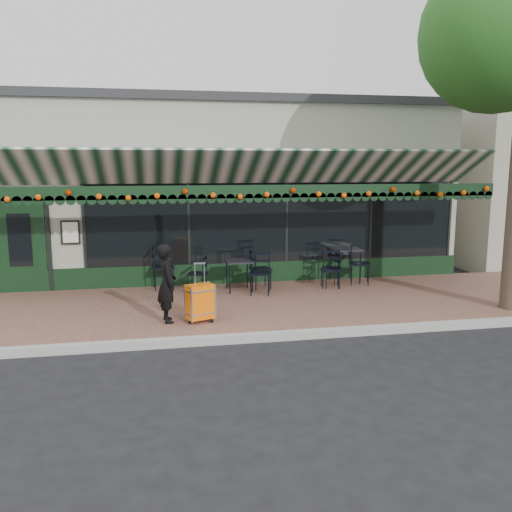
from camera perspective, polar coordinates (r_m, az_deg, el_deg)
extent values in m
plane|color=black|center=(9.62, 0.81, -8.79)|extent=(80.00, 80.00, 0.00)
cube|color=brown|center=(11.48, -1.24, -5.32)|extent=(18.00, 4.00, 0.15)
cube|color=#9E9E99|center=(9.52, 0.91, -8.51)|extent=(18.00, 0.16, 0.15)
cube|color=#A3A18D|center=(17.05, -4.71, 6.98)|extent=(12.00, 8.00, 4.50)
cube|color=black|center=(13.35, 2.38, 3.67)|extent=(9.20, 0.04, 2.00)
cube|color=black|center=(13.36, -23.55, 1.14)|extent=(1.10, 0.07, 2.20)
cube|color=silver|center=(13.09, -18.95, 2.37)|extent=(0.42, 0.04, 0.55)
cube|color=black|center=(11.62, -1.72, 6.78)|extent=(12.00, 0.03, 0.28)
cylinder|color=orange|center=(11.56, -1.67, 6.67)|extent=(11.60, 0.12, 0.12)
imported|color=black|center=(10.10, -9.37, -2.85)|extent=(0.43, 0.58, 1.46)
cube|color=#FF6A08|center=(10.08, -5.90, -4.80)|extent=(0.55, 0.43, 0.65)
cube|color=black|center=(10.17, -5.86, -6.73)|extent=(0.55, 0.43, 0.06)
cube|color=silver|center=(9.96, -5.95, -1.89)|extent=(0.21, 0.11, 0.40)
cube|color=black|center=(13.54, 9.42, 0.71)|extent=(0.68, 0.68, 0.05)
cylinder|color=black|center=(13.25, 8.64, -1.30)|extent=(0.03, 0.03, 0.79)
cylinder|color=black|center=(13.45, 10.92, -1.20)|extent=(0.03, 0.03, 0.79)
cylinder|color=black|center=(13.78, 7.86, -0.86)|extent=(0.03, 0.03, 0.79)
cylinder|color=black|center=(13.97, 10.06, -0.77)|extent=(0.03, 0.03, 0.79)
cube|color=black|center=(12.39, -1.83, -0.55)|extent=(0.58, 0.58, 0.04)
cylinder|color=black|center=(12.19, -2.77, -2.45)|extent=(0.03, 0.03, 0.68)
cylinder|color=black|center=(12.26, -0.52, -2.36)|extent=(0.03, 0.03, 0.68)
cylinder|color=black|center=(12.65, -3.08, -1.99)|extent=(0.03, 0.03, 0.68)
cylinder|color=black|center=(12.73, -0.92, -1.91)|extent=(0.03, 0.03, 0.68)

